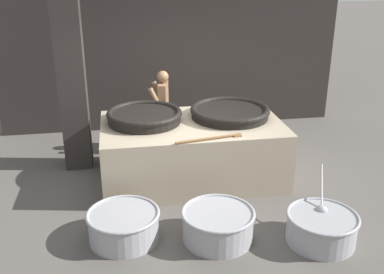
{
  "coord_description": "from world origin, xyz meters",
  "views": [
    {
      "loc": [
        -1.12,
        -6.57,
        3.38
      ],
      "look_at": [
        0.0,
        0.0,
        0.72
      ],
      "focal_mm": 42.0,
      "sensor_mm": 36.0,
      "label": 1
    }
  ],
  "objects_px": {
    "prep_bowl_extra": "(218,224)",
    "prep_bowl_vegetables": "(321,227)",
    "giant_wok_far": "(230,112)",
    "cook": "(163,108)",
    "prep_bowl_meat": "(124,224)",
    "giant_wok_near": "(144,116)"
  },
  "relations": [
    {
      "from": "prep_bowl_extra",
      "to": "prep_bowl_vegetables",
      "type": "bearing_deg",
      "value": -12.01
    },
    {
      "from": "prep_bowl_vegetables",
      "to": "prep_bowl_extra",
      "type": "height_order",
      "value": "prep_bowl_vegetables"
    },
    {
      "from": "giant_wok_far",
      "to": "prep_bowl_vegetables",
      "type": "bearing_deg",
      "value": -73.58
    },
    {
      "from": "cook",
      "to": "prep_bowl_meat",
      "type": "xyz_separation_m",
      "value": [
        -0.83,
        -2.84,
        -0.6
      ]
    },
    {
      "from": "cook",
      "to": "prep_bowl_vegetables",
      "type": "xyz_separation_m",
      "value": [
        1.64,
        -3.32,
        -0.6
      ]
    },
    {
      "from": "giant_wok_far",
      "to": "prep_bowl_extra",
      "type": "xyz_separation_m",
      "value": [
        -0.63,
        -1.96,
        -0.83
      ]
    },
    {
      "from": "giant_wok_near",
      "to": "giant_wok_far",
      "type": "relative_size",
      "value": 0.92
    },
    {
      "from": "giant_wok_far",
      "to": "prep_bowl_meat",
      "type": "xyz_separation_m",
      "value": [
        -1.81,
        -1.76,
        -0.83
      ]
    },
    {
      "from": "giant_wok_near",
      "to": "prep_bowl_vegetables",
      "type": "height_order",
      "value": "giant_wok_near"
    },
    {
      "from": "cook",
      "to": "giant_wok_near",
      "type": "bearing_deg",
      "value": 82.54
    },
    {
      "from": "giant_wok_near",
      "to": "giant_wok_far",
      "type": "distance_m",
      "value": 1.39
    },
    {
      "from": "giant_wok_near",
      "to": "prep_bowl_vegetables",
      "type": "bearing_deg",
      "value": -47.28
    },
    {
      "from": "giant_wok_far",
      "to": "prep_bowl_vegetables",
      "type": "height_order",
      "value": "giant_wok_far"
    },
    {
      "from": "giant_wok_near",
      "to": "prep_bowl_extra",
      "type": "height_order",
      "value": "giant_wok_near"
    },
    {
      "from": "prep_bowl_vegetables",
      "to": "prep_bowl_meat",
      "type": "distance_m",
      "value": 2.52
    },
    {
      "from": "giant_wok_near",
      "to": "prep_bowl_meat",
      "type": "relative_size",
      "value": 1.27
    },
    {
      "from": "giant_wok_near",
      "to": "giant_wok_far",
      "type": "bearing_deg",
      "value": 0.55
    },
    {
      "from": "cook",
      "to": "prep_bowl_extra",
      "type": "distance_m",
      "value": 3.12
    },
    {
      "from": "giant_wok_near",
      "to": "prep_bowl_vegetables",
      "type": "relative_size",
      "value": 1.04
    },
    {
      "from": "giant_wok_far",
      "to": "giant_wok_near",
      "type": "bearing_deg",
      "value": -179.45
    },
    {
      "from": "giant_wok_far",
      "to": "prep_bowl_extra",
      "type": "relative_size",
      "value": 1.37
    },
    {
      "from": "prep_bowl_vegetables",
      "to": "prep_bowl_meat",
      "type": "xyz_separation_m",
      "value": [
        -2.47,
        0.47,
        -0.0
      ]
    }
  ]
}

